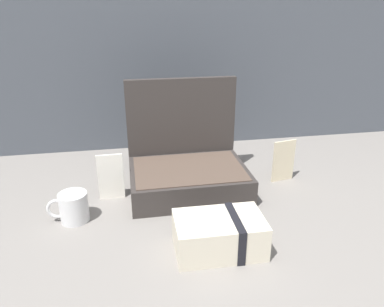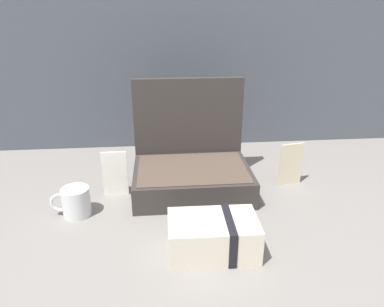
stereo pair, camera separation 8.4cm
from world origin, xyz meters
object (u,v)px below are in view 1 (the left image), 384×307
object	(u,v)px
info_card_left	(284,161)
coffee_mug	(73,207)
cream_toiletry_bag	(220,234)
poster_card_right	(111,177)
open_suitcase	(187,166)

from	to	relation	value
info_card_left	coffee_mug	bearing A→B (deg)	-179.39
cream_toiletry_bag	info_card_left	xyz separation A→B (m)	(0.32, 0.34, 0.03)
cream_toiletry_bag	coffee_mug	xyz separation A→B (m)	(-0.38, 0.21, -0.00)
cream_toiletry_bag	poster_card_right	world-z (taller)	poster_card_right
coffee_mug	info_card_left	distance (m)	0.71
coffee_mug	info_card_left	xyz separation A→B (m)	(0.70, 0.13, 0.03)
open_suitcase	poster_card_right	bearing A→B (deg)	-172.02
poster_card_right	cream_toiletry_bag	bearing A→B (deg)	-49.97
open_suitcase	poster_card_right	distance (m)	0.25
open_suitcase	cream_toiletry_bag	xyz separation A→B (m)	(0.03, -0.36, -0.03)
cream_toiletry_bag	poster_card_right	xyz separation A→B (m)	(-0.28, 0.32, 0.03)
coffee_mug	info_card_left	size ratio (longest dim) A/B	0.78
cream_toiletry_bag	poster_card_right	size ratio (longest dim) A/B	1.48
info_card_left	poster_card_right	bearing A→B (deg)	172.01
open_suitcase	cream_toiletry_bag	bearing A→B (deg)	-85.76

